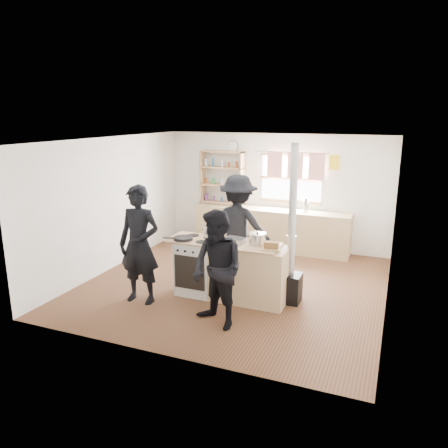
{
  "coord_description": "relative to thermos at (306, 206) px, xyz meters",
  "views": [
    {
      "loc": [
        2.53,
        -6.72,
        2.92
      ],
      "look_at": [
        -0.16,
        -0.1,
        1.1
      ],
      "focal_mm": 35.0,
      "sensor_mm": 36.0,
      "label": 1
    }
  ],
  "objects": [
    {
      "name": "person_far",
      "position": [
        -0.84,
        -1.83,
        -0.1
      ],
      "size": [
        1.25,
        0.77,
        1.88
      ],
      "primitive_type": "imported",
      "rotation": [
        0.0,
        0.0,
        3.2
      ],
      "color": "black",
      "rests_on": "ground"
    },
    {
      "name": "shelving_unit",
      "position": [
        -1.95,
        0.12,
        0.48
      ],
      "size": [
        1.0,
        0.28,
        1.2
      ],
      "color": "tan",
      "rests_on": "back_counter"
    },
    {
      "name": "person_near_left",
      "position": [
        -1.88,
        -3.43,
        -0.1
      ],
      "size": [
        0.7,
        0.47,
        1.87
      ],
      "primitive_type": "imported",
      "rotation": [
        0.0,
        0.0,
        0.03
      ],
      "color": "black",
      "rests_on": "ground"
    },
    {
      "name": "bread_board",
      "position": [
        0.08,
        -2.87,
        -0.05
      ],
      "size": [
        0.31,
        0.24,
        0.12
      ],
      "color": "tan",
      "rests_on": "cooking_island"
    },
    {
      "name": "ground",
      "position": [
        -0.75,
        -2.22,
        -1.04
      ],
      "size": [
        5.0,
        5.0,
        0.01
      ],
      "primitive_type": "cube",
      "color": "brown",
      "rests_on": "ground"
    },
    {
      "name": "stockpot_counter",
      "position": [
        -0.2,
        -2.69,
        -0.01
      ],
      "size": [
        0.27,
        0.27,
        0.2
      ],
      "color": "silver",
      "rests_on": "cooking_island"
    },
    {
      "name": "roast_tray",
      "position": [
        -0.56,
        -2.72,
        -0.07
      ],
      "size": [
        0.35,
        0.29,
        0.07
      ],
      "color": "silver",
      "rests_on": "cooking_island"
    },
    {
      "name": "skillet_greens",
      "position": [
        -1.38,
        -2.92,
        -0.08
      ],
      "size": [
        0.38,
        0.38,
        0.05
      ],
      "color": "black",
      "rests_on": "cooking_island"
    },
    {
      "name": "person_near_right",
      "position": [
        -0.43,
        -3.74,
        -0.2
      ],
      "size": [
        1.0,
        0.92,
        1.66
      ],
      "primitive_type": "imported",
      "rotation": [
        0.0,
        0.0,
        -0.45
      ],
      "color": "black",
      "rests_on": "ground"
    },
    {
      "name": "cooking_island",
      "position": [
        -0.6,
        -2.77,
        -0.57
      ],
      "size": [
        1.97,
        0.64,
        0.93
      ],
      "color": "white",
      "rests_on": "ground"
    },
    {
      "name": "back_counter",
      "position": [
        -0.75,
        0.0,
        -0.58
      ],
      "size": [
        3.4,
        0.55,
        0.9
      ],
      "primitive_type": "cube",
      "color": "tan",
      "rests_on": "ground"
    },
    {
      "name": "thermos",
      "position": [
        0.0,
        0.0,
        0.0
      ],
      "size": [
        0.1,
        0.1,
        0.27
      ],
      "primitive_type": "cylinder",
      "color": "silver",
      "rests_on": "back_counter"
    },
    {
      "name": "stockpot_stove",
      "position": [
        -1.04,
        -2.59,
        -0.02
      ],
      "size": [
        0.25,
        0.25,
        0.2
      ],
      "color": "silver",
      "rests_on": "cooking_island"
    },
    {
      "name": "flue_heater",
      "position": [
        0.31,
        -2.57,
        -0.38
      ],
      "size": [
        0.35,
        0.35,
        2.5
      ],
      "color": "black",
      "rests_on": "ground"
    }
  ]
}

